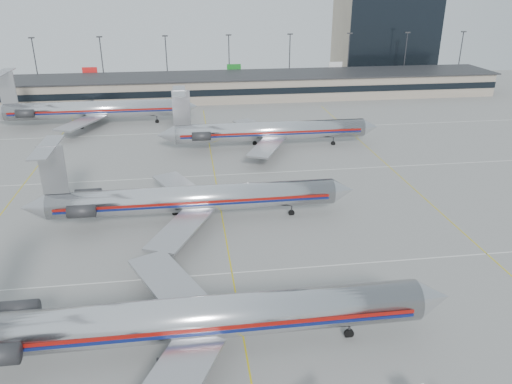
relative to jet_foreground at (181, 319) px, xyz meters
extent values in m
plane|color=gray|center=(5.34, 2.01, -3.50)|extent=(260.00, 260.00, 0.00)
cube|color=silver|center=(5.34, 12.01, -3.49)|extent=(160.00, 0.15, 0.02)
cube|color=gray|center=(5.34, 100.01, -0.50)|extent=(160.00, 16.00, 6.00)
cube|color=black|center=(5.34, 91.91, -0.30)|extent=(160.00, 0.20, 1.60)
cube|color=#2D2D30|center=(5.34, 100.01, 2.60)|extent=(162.00, 17.00, 0.30)
cylinder|color=#38383D|center=(-39.66, 114.01, 4.00)|extent=(0.30, 0.30, 15.00)
cube|color=#2D2D30|center=(-39.66, 114.01, 11.60)|extent=(1.60, 0.40, 0.35)
cylinder|color=#38383D|center=(-21.66, 114.01, 4.00)|extent=(0.30, 0.30, 15.00)
cube|color=#2D2D30|center=(-21.66, 114.01, 11.60)|extent=(1.60, 0.40, 0.35)
cylinder|color=#38383D|center=(-3.66, 114.01, 4.00)|extent=(0.30, 0.30, 15.00)
cube|color=#2D2D30|center=(-3.66, 114.01, 11.60)|extent=(1.60, 0.40, 0.35)
cylinder|color=#38383D|center=(14.34, 114.01, 4.00)|extent=(0.30, 0.30, 15.00)
cube|color=#2D2D30|center=(14.34, 114.01, 11.60)|extent=(1.60, 0.40, 0.35)
cylinder|color=#38383D|center=(32.34, 114.01, 4.00)|extent=(0.30, 0.30, 15.00)
cube|color=#2D2D30|center=(32.34, 114.01, 11.60)|extent=(1.60, 0.40, 0.35)
cylinder|color=#38383D|center=(50.34, 114.01, 4.00)|extent=(0.30, 0.30, 15.00)
cube|color=#2D2D30|center=(50.34, 114.01, 11.60)|extent=(1.60, 0.40, 0.35)
cylinder|color=#38383D|center=(68.34, 114.01, 4.00)|extent=(0.30, 0.30, 15.00)
cube|color=#2D2D30|center=(68.34, 114.01, 11.60)|extent=(1.60, 0.40, 0.35)
cylinder|color=#38383D|center=(86.34, 114.01, 4.00)|extent=(0.30, 0.30, 15.00)
cube|color=#2D2D30|center=(86.34, 114.01, 11.60)|extent=(1.60, 0.40, 0.35)
cube|color=tan|center=(67.34, 130.01, 9.00)|extent=(30.00, 20.00, 25.00)
cylinder|color=silver|center=(0.97, 0.00, -0.05)|extent=(39.37, 3.64, 3.64)
cone|color=silver|center=(22.23, 0.00, -0.05)|extent=(3.15, 3.64, 3.64)
cube|color=maroon|center=(0.97, -1.83, 0.09)|extent=(37.40, 0.05, 0.34)
cube|color=#0B1653|center=(0.97, -1.83, -0.30)|extent=(37.40, 0.05, 0.28)
cube|color=#ACACB1|center=(-1.00, 6.89, -1.04)|extent=(9.15, 13.34, 0.31)
cylinder|color=#2D2D30|center=(-13.79, 2.81, 0.24)|extent=(3.54, 1.67, 1.67)
cylinder|color=#2D2D30|center=(14.75, 0.00, -2.69)|extent=(0.20, 0.20, 1.62)
cylinder|color=#2D2D30|center=(-1.98, -2.36, -2.69)|extent=(0.20, 0.20, 1.62)
cylinder|color=#2D2D30|center=(-1.98, 2.37, -2.69)|extent=(0.20, 0.20, 1.62)
cylinder|color=black|center=(14.75, 0.00, -3.15)|extent=(0.89, 0.30, 0.89)
cylinder|color=silver|center=(1.83, 25.51, -0.26)|extent=(37.01, 3.42, 3.42)
cone|color=silver|center=(21.82, 25.51, -0.26)|extent=(2.96, 3.42, 3.42)
cone|color=#ACACB1|center=(-18.34, 25.51, -0.26)|extent=(3.33, 3.42, 3.42)
cube|color=maroon|center=(1.83, 23.79, -0.12)|extent=(35.16, 0.05, 0.32)
cube|color=#0B1653|center=(1.83, 23.79, -0.49)|extent=(35.16, 0.05, 0.26)
cube|color=#ACACB1|center=(-0.02, 31.99, -1.19)|extent=(8.61, 12.54, 0.30)
cube|color=#ACACB1|center=(-0.02, 19.03, -1.19)|extent=(8.61, 12.54, 0.30)
cube|color=#ACACB1|center=(-15.29, 25.51, 4.60)|extent=(3.15, 0.23, 6.29)
cube|color=#ACACB1|center=(-15.56, 25.51, 7.56)|extent=(2.22, 9.72, 0.17)
cylinder|color=#2D2D30|center=(-12.05, 28.15, 0.02)|extent=(3.33, 1.57, 1.57)
cylinder|color=#2D2D30|center=(-12.05, 22.87, 0.02)|extent=(3.33, 1.57, 1.57)
cylinder|color=#2D2D30|center=(14.79, 25.51, -2.74)|extent=(0.19, 0.19, 1.53)
cylinder|color=#2D2D30|center=(-0.94, 23.29, -2.74)|extent=(0.19, 0.19, 1.53)
cylinder|color=#2D2D30|center=(-0.94, 27.73, -2.74)|extent=(0.19, 0.19, 1.53)
cylinder|color=black|center=(14.79, 25.51, -3.17)|extent=(0.83, 0.28, 0.83)
cylinder|color=silver|center=(16.95, 55.25, -0.19)|extent=(35.89, 3.49, 3.49)
cone|color=silver|center=(36.41, 55.25, -0.19)|extent=(3.02, 3.49, 3.49)
cone|color=#ACACB1|center=(-2.70, 55.25, -0.19)|extent=(3.40, 3.49, 3.49)
cube|color=maroon|center=(16.95, 53.49, -0.05)|extent=(34.10, 0.05, 0.33)
cube|color=#0B1653|center=(16.95, 53.49, -0.43)|extent=(34.10, 0.05, 0.26)
cube|color=#ACACB1|center=(15.06, 61.86, -1.14)|extent=(8.79, 12.81, 0.30)
cube|color=#ACACB1|center=(15.06, 48.64, -1.14)|extent=(8.79, 12.81, 0.30)
cube|color=#ACACB1|center=(0.42, 55.25, 4.77)|extent=(3.21, 0.24, 6.42)
cube|color=#ACACB1|center=(0.13, 55.25, 7.79)|extent=(2.27, 9.92, 0.17)
cylinder|color=#2D2D30|center=(3.72, 57.94, 0.09)|extent=(3.40, 1.61, 1.61)
cylinder|color=#2D2D30|center=(3.72, 52.56, 0.09)|extent=(3.40, 1.61, 1.61)
cylinder|color=#2D2D30|center=(29.23, 55.25, -2.72)|extent=(0.19, 0.19, 1.56)
cylinder|color=#2D2D30|center=(14.11, 52.98, -2.72)|extent=(0.19, 0.19, 1.56)
cylinder|color=#2D2D30|center=(14.11, 57.52, -2.72)|extent=(0.19, 0.19, 1.56)
cylinder|color=black|center=(29.23, 55.25, -3.17)|extent=(0.85, 0.28, 0.85)
cylinder|color=silver|center=(-18.38, 76.51, 0.00)|extent=(37.95, 3.69, 3.69)
cone|color=silver|center=(2.19, 76.51, 0.00)|extent=(3.20, 3.69, 3.69)
cube|color=maroon|center=(-18.38, 74.66, 0.15)|extent=(36.05, 0.05, 0.35)
cube|color=#0B1653|center=(-18.38, 74.66, -0.25)|extent=(36.05, 0.05, 0.28)
cube|color=#ACACB1|center=(-20.38, 83.50, -1.00)|extent=(9.29, 13.54, 0.32)
cube|color=#ACACB1|center=(-20.38, 69.52, -1.00)|extent=(9.29, 13.54, 0.32)
cube|color=#ACACB1|center=(-35.85, 76.51, 5.24)|extent=(3.40, 0.25, 6.79)
cube|color=#ACACB1|center=(-36.15, 76.51, 8.43)|extent=(2.40, 10.49, 0.18)
cylinder|color=#2D2D30|center=(-32.36, 79.36, 0.30)|extent=(3.59, 1.70, 1.70)
cylinder|color=#2D2D30|center=(-32.36, 73.67, 0.30)|extent=(3.59, 1.70, 1.70)
cylinder|color=#2D2D30|center=(-5.40, 76.51, -2.67)|extent=(0.20, 0.20, 1.65)
cylinder|color=#2D2D30|center=(-21.38, 74.12, -2.67)|extent=(0.20, 0.20, 1.65)
cylinder|color=#2D2D30|center=(-21.38, 78.91, -2.67)|extent=(0.20, 0.20, 1.65)
cylinder|color=black|center=(-5.40, 76.51, -3.15)|extent=(0.90, 0.30, 0.90)
camera|label=1|loc=(1.47, -34.67, 26.04)|focal=35.00mm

